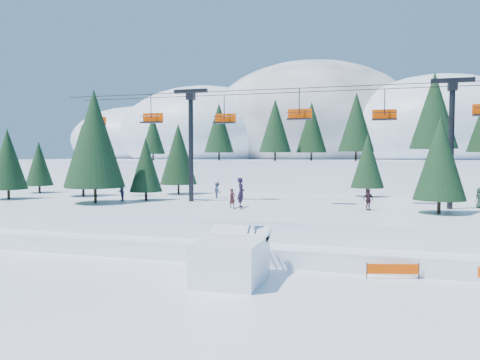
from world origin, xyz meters
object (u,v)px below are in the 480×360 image
(banner_near, at_px, (393,269))
(banner_far, at_px, (462,271))
(jump_kicker, at_px, (232,258))
(chairlift, at_px, (297,125))

(banner_near, xyz_separation_m, banner_far, (3.58, 0.70, 0.00))
(banner_far, bearing_deg, jump_kicker, -163.29)
(banner_near, height_order, banner_far, same)
(chairlift, bearing_deg, jump_kicker, -92.80)
(jump_kicker, bearing_deg, chairlift, 87.20)
(chairlift, distance_m, banner_far, 19.13)
(banner_near, bearing_deg, banner_far, 11.01)
(jump_kicker, height_order, chairlift, chairlift)
(banner_near, bearing_deg, chairlift, 118.94)
(banner_near, distance_m, banner_far, 3.65)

